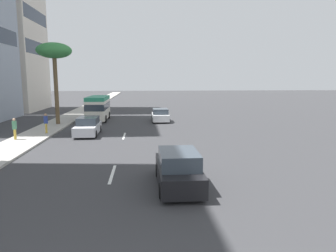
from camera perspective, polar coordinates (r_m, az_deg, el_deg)
The scene contains 11 objects.
ground_plane at distance 36.37m, azimuth -7.39°, elevation 0.85°, with size 198.00×198.00×0.00m, color #38383A.
sidewalk_right at distance 37.52m, azimuth -19.40°, elevation 0.78°, with size 162.00×3.04×0.15m, color #B2ADA3.
lane_stripe_mid at distance 16.48m, azimuth -10.40°, elevation -8.85°, with size 3.20×0.16×0.01m, color silver.
lane_stripe_far at distance 27.05m, azimuth -8.23°, elevation -1.87°, with size 3.20×0.16×0.01m, color silver.
minibus_lead at distance 37.86m, azimuth -12.97°, elevation 3.45°, with size 6.46×2.33×2.91m.
car_second at distance 35.89m, azimuth -1.46°, elevation 2.00°, with size 4.14×1.97×1.55m.
car_third at distance 28.20m, azimuth -14.77°, elevation -0.09°, with size 4.66×1.93×1.60m.
car_fourth at distance 14.23m, azimuth 1.93°, elevation -8.16°, with size 4.64×1.95×1.72m.
pedestrian_near_lamp at distance 27.31m, azimuth -26.84°, elevation -0.29°, with size 0.35×0.26×1.72m.
pedestrian_by_tree at distance 29.48m, azimuth -21.92°, elevation 0.68°, with size 0.30×0.35×1.77m.
palm_tree at distance 35.02m, azimuth -20.57°, elevation 12.73°, with size 3.64×3.64×8.62m.
Camera 1 is at (-4.49, -1.61, 4.94)m, focal length 32.50 mm.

